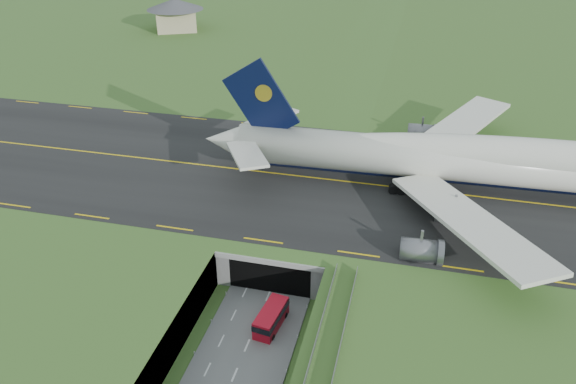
# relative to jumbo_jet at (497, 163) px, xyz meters

# --- Properties ---
(ground) EXTENTS (900.00, 900.00, 0.00)m
(ground) POSITION_rel_jumbo_jet_xyz_m (-31.32, -34.92, -11.79)
(ground) COLOR #426227
(ground) RESTS_ON ground
(airfield_deck) EXTENTS (800.00, 800.00, 6.00)m
(airfield_deck) POSITION_rel_jumbo_jet_xyz_m (-31.32, -34.92, -8.79)
(airfield_deck) COLOR gray
(airfield_deck) RESTS_ON ground
(trench_road) EXTENTS (12.00, 75.00, 0.20)m
(trench_road) POSITION_rel_jumbo_jet_xyz_m (-31.32, -42.42, -11.69)
(trench_road) COLOR slate
(trench_road) RESTS_ON ground
(taxiway) EXTENTS (800.00, 44.00, 0.18)m
(taxiway) POSITION_rel_jumbo_jet_xyz_m (-31.32, -1.92, -5.70)
(taxiway) COLOR black
(taxiway) RESTS_ON airfield_deck
(tunnel_portal) EXTENTS (17.00, 22.30, 6.00)m
(tunnel_portal) POSITION_rel_jumbo_jet_xyz_m (-31.32, -18.21, -8.45)
(tunnel_portal) COLOR gray
(tunnel_portal) RESTS_ON ground
(jumbo_jet) EXTENTS (103.23, 64.81, 21.45)m
(jumbo_jet) POSITION_rel_jumbo_jet_xyz_m (0.00, 0.00, 0.00)
(jumbo_jet) COLOR white
(jumbo_jet) RESTS_ON ground
(shuttle_tram) EXTENTS (3.48, 7.09, 2.80)m
(shuttle_tram) POSITION_rel_jumbo_jet_xyz_m (-29.27, -33.62, -10.24)
(shuttle_tram) COLOR #B40C1D
(shuttle_tram) RESTS_ON ground
(service_building) EXTENTS (25.45, 25.45, 10.45)m
(service_building) POSITION_rel_jumbo_jet_xyz_m (-98.09, 94.12, 0.40)
(service_building) COLOR tan
(service_building) RESTS_ON ground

